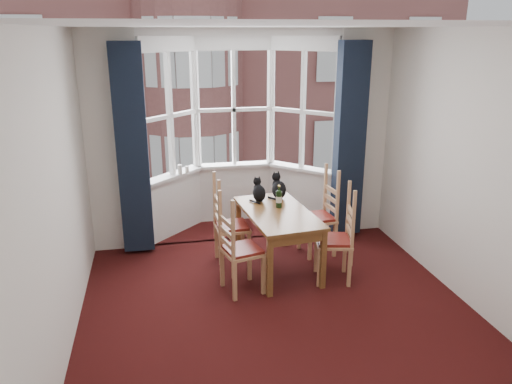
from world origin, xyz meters
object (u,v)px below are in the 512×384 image
object	(u,v)px
chair_left_near	(235,252)
chair_right_near	(341,242)
cat_right	(279,188)
cat_left	(259,192)
chair_right_far	(324,218)
wine_bottle	(279,198)
dining_table	(278,219)
candle_short	(187,170)
candle_tall	(180,169)
chair_left_far	(225,228)

from	to	relation	value
chair_left_near	chair_right_near	distance (m)	1.24
chair_right_near	cat_right	xyz separation A→B (m)	(-0.51, 0.92, 0.39)
chair_right_near	cat_left	xyz separation A→B (m)	(-0.78, 0.85, 0.38)
chair_right_far	wine_bottle	bearing A→B (deg)	-162.46
dining_table	candle_short	xyz separation A→B (m)	(-0.96, 1.39, 0.28)
wine_bottle	chair_right_far	bearing A→B (deg)	17.54
dining_table	chair_right_near	size ratio (longest dim) A/B	1.54
cat_right	chair_right_far	bearing A→B (deg)	-14.93
chair_right_near	candle_tall	xyz separation A→B (m)	(-1.70, 1.79, 0.46)
candle_short	chair_left_far	bearing A→B (deg)	-72.61
chair_right_far	cat_left	bearing A→B (deg)	174.26
chair_right_far	cat_right	size ratio (longest dim) A/B	2.68
chair_right_far	candle_short	size ratio (longest dim) A/B	9.45
cat_left	wine_bottle	xyz separation A→B (m)	(0.18, -0.29, 0.00)
candle_short	cat_left	bearing A→B (deg)	-50.05
candle_tall	chair_left_near	bearing A→B (deg)	-76.03
chair_left_near	chair_right_far	distance (m)	1.53
chair_right_far	wine_bottle	xyz separation A→B (m)	(-0.65, -0.21, 0.38)
candle_tall	wine_bottle	bearing A→B (deg)	-48.33
dining_table	cat_right	bearing A→B (deg)	74.92
chair_right_far	cat_right	xyz separation A→B (m)	(-0.57, 0.15, 0.39)
chair_right_far	cat_left	xyz separation A→B (m)	(-0.84, 0.08, 0.38)
wine_bottle	candle_short	bearing A→B (deg)	128.32
chair_left_far	cat_left	distance (m)	0.62
chair_left_near	candle_short	bearing A→B (deg)	100.84
chair_right_far	cat_right	distance (m)	0.70
cat_right	wine_bottle	xyz separation A→B (m)	(-0.09, -0.36, -0.01)
chair_left_far	chair_right_far	bearing A→B (deg)	3.51
wine_bottle	cat_left	bearing A→B (deg)	122.27
cat_left	cat_right	bearing A→B (deg)	13.97
cat_right	candle_short	size ratio (longest dim) A/B	3.52
dining_table	chair_left_near	distance (m)	0.78
cat_left	candle_tall	xyz separation A→B (m)	(-0.92, 0.95, 0.09)
chair_right_near	chair_left_near	bearing A→B (deg)	-177.91
candle_short	chair_right_near	bearing A→B (deg)	-48.77
dining_table	chair_left_near	world-z (taller)	chair_left_near
wine_bottle	candle_short	xyz separation A→B (m)	(-1.00, 1.27, 0.06)
wine_bottle	chair_right_near	bearing A→B (deg)	-43.03
cat_left	candle_short	bearing A→B (deg)	129.95
chair_left_near	cat_right	bearing A→B (deg)	52.82
chair_left_near	chair_right_near	xyz separation A→B (m)	(1.24, 0.05, 0.00)
wine_bottle	candle_tall	size ratio (longest dim) A/B	2.14
wine_bottle	candle_tall	distance (m)	1.66
chair_right_far	cat_right	bearing A→B (deg)	165.07
cat_right	candle_tall	distance (m)	1.48
chair_right_far	candle_tall	size ratio (longest dim) A/B	7.05
cat_right	candle_short	world-z (taller)	cat_right
chair_right_near	cat_left	world-z (taller)	cat_left
chair_left_near	wine_bottle	world-z (taller)	wine_bottle
wine_bottle	chair_left_near	bearing A→B (deg)	-136.81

